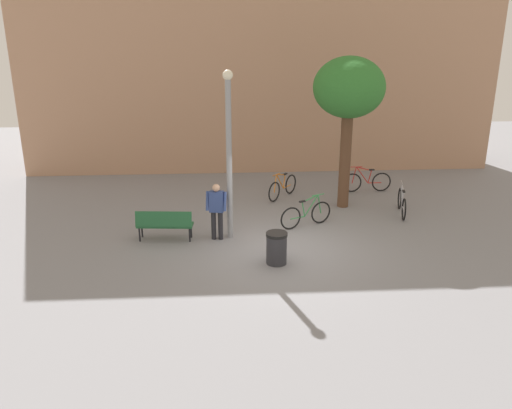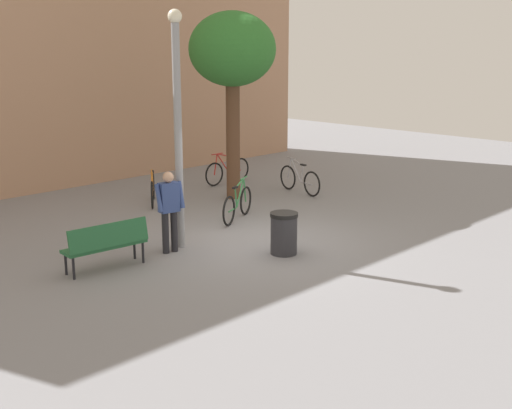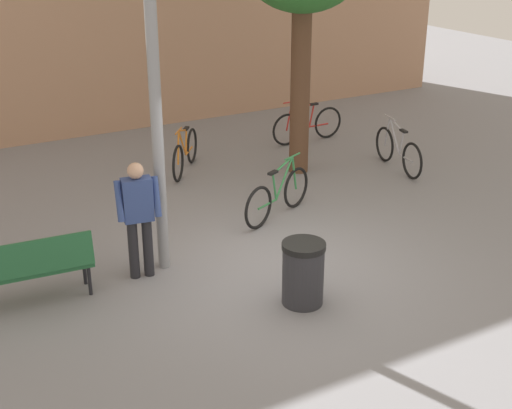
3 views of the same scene
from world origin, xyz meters
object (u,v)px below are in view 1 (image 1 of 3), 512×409
(person_by_lamppost, at_px, (217,208))
(bicycle_orange, at_px, (282,187))
(bicycle_red, at_px, (366,182))
(bicycle_silver, at_px, (402,203))
(trash_bin, at_px, (277,248))
(lamppost, at_px, (229,149))
(bicycle_green, at_px, (306,214))
(park_bench, at_px, (164,223))
(plaza_tree, at_px, (349,90))

(person_by_lamppost, relative_size, bicycle_orange, 1.15)
(person_by_lamppost, distance_m, bicycle_red, 6.86)
(person_by_lamppost, relative_size, bicycle_silver, 0.94)
(bicycle_silver, bearing_deg, trash_bin, -142.25)
(lamppost, height_order, bicycle_orange, lamppost)
(bicycle_green, bearing_deg, bicycle_silver, 15.01)
(lamppost, distance_m, trash_bin, 3.10)
(trash_bin, bearing_deg, lamppost, 122.58)
(bicycle_green, bearing_deg, lamppost, -162.78)
(lamppost, xyz_separation_m, park_bench, (-1.88, -0.14, -2.10))
(bicycle_green, bearing_deg, plaza_tree, 49.00)
(trash_bin, bearing_deg, bicycle_red, 56.31)
(plaza_tree, bearing_deg, bicycle_silver, -26.62)
(plaza_tree, height_order, trash_bin, plaza_tree)
(bicycle_red, xyz_separation_m, bicycle_green, (-2.72, -3.28, -0.00))
(park_bench, distance_m, bicycle_silver, 7.68)
(lamppost, distance_m, bicycle_red, 6.84)
(park_bench, xyz_separation_m, bicycle_red, (6.94, 4.14, -0.16))
(person_by_lamppost, height_order, bicycle_silver, person_by_lamppost)
(park_bench, distance_m, trash_bin, 3.49)
(park_bench, distance_m, bicycle_red, 8.08)
(person_by_lamppost, height_order, trash_bin, person_by_lamppost)
(bicycle_silver, bearing_deg, person_by_lamppost, -163.91)
(lamppost, height_order, bicycle_silver, lamppost)
(lamppost, relative_size, bicycle_orange, 3.30)
(bicycle_red, distance_m, bicycle_orange, 3.18)
(park_bench, relative_size, bicycle_silver, 0.92)
(bicycle_silver, xyz_separation_m, bicycle_orange, (-3.69, 1.92, 0.00))
(lamppost, xyz_separation_m, person_by_lamppost, (-0.38, -0.13, -1.68))
(lamppost, xyz_separation_m, trash_bin, (1.17, -1.83, -2.21))
(park_bench, height_order, bicycle_red, bicycle_red)
(person_by_lamppost, height_order, park_bench, person_by_lamppost)
(park_bench, relative_size, bicycle_red, 0.90)
(park_bench, bearing_deg, bicycle_orange, 43.94)
(person_by_lamppost, bearing_deg, park_bench, -179.60)
(plaza_tree, distance_m, bicycle_green, 4.20)
(lamppost, distance_m, bicycle_green, 3.33)
(lamppost, xyz_separation_m, bicycle_red, (5.06, 4.00, -2.26))
(person_by_lamppost, bearing_deg, plaza_tree, 31.51)
(bicycle_orange, bearing_deg, person_by_lamppost, -122.20)
(lamppost, relative_size, bicycle_green, 2.88)
(person_by_lamppost, height_order, plaza_tree, plaza_tree)
(bicycle_red, xyz_separation_m, bicycle_orange, (-3.15, -0.48, 0.00))
(park_bench, bearing_deg, person_by_lamppost, 0.40)
(bicycle_orange, bearing_deg, park_bench, -136.06)
(park_bench, xyz_separation_m, bicycle_orange, (3.79, 3.66, -0.16))
(person_by_lamppost, relative_size, bicycle_red, 0.92)
(plaza_tree, relative_size, bicycle_red, 2.74)
(plaza_tree, bearing_deg, lamppost, -147.34)
(bicycle_green, xyz_separation_m, trash_bin, (-1.17, -2.56, 0.05))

